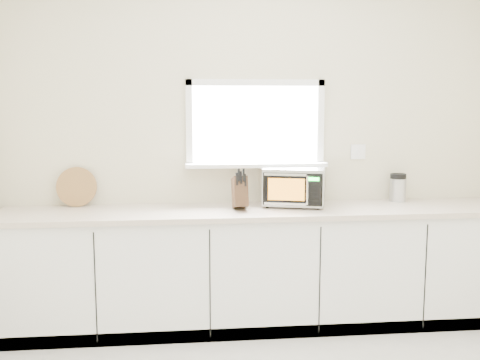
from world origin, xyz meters
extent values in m
cube|color=beige|center=(0.00, 2.00, 1.35)|extent=(4.00, 0.02, 2.70)
cube|color=white|center=(0.00, 1.99, 1.55)|extent=(1.00, 0.02, 0.60)
cube|color=white|center=(0.00, 1.92, 1.23)|extent=(1.12, 0.16, 0.03)
cube|color=white|center=(0.00, 1.97, 1.88)|extent=(1.10, 0.04, 0.05)
cube|color=white|center=(0.00, 1.97, 1.23)|extent=(1.10, 0.04, 0.05)
cube|color=white|center=(-0.53, 1.97, 1.55)|extent=(0.05, 0.04, 0.70)
cube|color=white|center=(0.53, 1.97, 1.55)|extent=(0.05, 0.04, 0.70)
cube|color=white|center=(0.85, 1.99, 1.32)|extent=(0.12, 0.01, 0.12)
cube|color=white|center=(0.00, 1.70, 0.44)|extent=(3.92, 0.60, 0.88)
cube|color=beige|center=(0.00, 1.69, 0.90)|extent=(3.92, 0.64, 0.04)
cylinder|color=black|center=(0.06, 1.73, 0.93)|extent=(0.02, 0.02, 0.01)
cylinder|color=black|center=(0.14, 2.00, 0.93)|extent=(0.02, 0.02, 0.01)
cylinder|color=black|center=(0.44, 1.62, 0.93)|extent=(0.02, 0.02, 0.01)
cylinder|color=black|center=(0.51, 1.89, 0.93)|extent=(0.02, 0.02, 0.01)
cube|color=#ADAFB4|center=(0.29, 1.81, 1.07)|extent=(0.54, 0.47, 0.28)
cube|color=black|center=(0.24, 1.63, 1.07)|extent=(0.43, 0.13, 0.25)
cube|color=#FF9E26|center=(0.19, 1.64, 1.07)|extent=(0.26, 0.08, 0.17)
cylinder|color=silver|center=(0.34, 1.58, 1.07)|extent=(0.02, 0.02, 0.22)
cube|color=black|center=(0.39, 1.59, 1.07)|extent=(0.11, 0.04, 0.24)
cube|color=#19FF33|center=(0.39, 1.58, 1.16)|extent=(0.08, 0.03, 0.03)
cube|color=silver|center=(0.29, 1.81, 1.22)|extent=(0.54, 0.47, 0.01)
cube|color=#3E2616|center=(-0.16, 1.69, 1.05)|extent=(0.11, 0.22, 0.26)
cube|color=black|center=(-0.18, 1.63, 1.16)|extent=(0.02, 0.04, 0.10)
cube|color=black|center=(-0.15, 1.63, 1.17)|extent=(0.02, 0.04, 0.10)
cube|color=black|center=(-0.12, 1.64, 1.15)|extent=(0.02, 0.04, 0.10)
cube|color=black|center=(-0.17, 1.63, 1.19)|extent=(0.02, 0.04, 0.10)
cube|color=black|center=(-0.13, 1.63, 1.19)|extent=(0.02, 0.04, 0.10)
cylinder|color=olive|center=(-1.40, 1.94, 1.07)|extent=(0.31, 0.07, 0.31)
cylinder|color=#ADAFB4|center=(1.16, 1.90, 1.01)|extent=(0.17, 0.17, 0.19)
cylinder|color=black|center=(1.16, 1.90, 1.13)|extent=(0.16, 0.16, 0.04)
camera|label=1|loc=(-0.59, -2.46, 1.73)|focal=42.00mm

